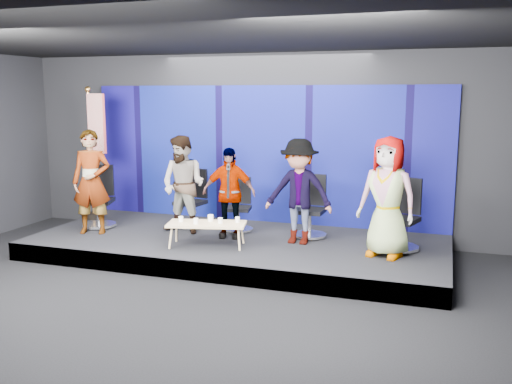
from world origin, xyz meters
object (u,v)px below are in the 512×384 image
Objects in this scene: panelist_b at (183,185)px; chair_e at (401,226)px; panelist_c at (229,193)px; mug_a at (181,219)px; chair_c at (239,213)px; mug_c at (211,218)px; chair_a at (99,207)px; mug_e at (238,220)px; panelist_a at (91,182)px; mug_b at (196,221)px; chair_b at (192,208)px; coffee_table at (207,225)px; flag_stand at (95,150)px; chair_d at (311,216)px; panelist_d at (299,192)px; mug_d at (220,221)px; panelist_e at (388,197)px.

panelist_b is 1.53× the size of chair_e.
panelist_c is 17.00× the size of mug_a.
mug_c is at bearing -106.05° from chair_c.
chair_a is 2.95m from mug_e.
mug_c is at bearing -18.37° from panelist_a.
chair_b is at bearing 117.44° from mug_b.
mug_e is at bearing 23.84° from coffee_table.
mug_e is (2.91, -0.45, 0.06)m from chair_a.
panelist_b is 0.87m from panelist_c.
flag_stand reaches higher than mug_c.
chair_d is 9.94× the size of mug_c.
panelist_b reaches higher than panelist_c.
chair_a is 0.65× the size of panelist_d.
panelist_e is at bearing 7.02° from mug_d.
panelist_b is at bearing 112.38° from mug_a.
panelist_b is 2.10m from panelist_d.
chair_a is at bearing 160.63° from mug_a.
mug_b is (-0.25, -1.30, 0.12)m from chair_c.
chair_c reaches higher than mug_a.
panelist_c is (0.01, -0.50, 0.46)m from chair_c.
panelist_b reaches higher than chair_c.
panelist_a is 1.72× the size of chair_d.
chair_e is at bearing -16.88° from chair_c.
panelist_b is 0.95× the size of panelist_e.
flag_stand is at bearing 163.91° from mug_e.
panelist_d is 1.10m from mug_e.
panelist_c is 0.91m from mug_b.
panelist_b is (1.72, 0.04, 0.49)m from chair_a.
panelist_c reaches higher than mug_e.
panelist_b is 2.29m from chair_d.
panelist_a reaches higher than mug_b.
chair_d is 1.59m from chair_e.
mug_c is (0.01, 0.14, 0.08)m from coffee_table.
mug_e is at bearing -16.92° from panelist_a.
mug_a is 2.86m from flag_stand.
panelist_e is 2.85m from mug_c.
chair_d is at bearing -175.07° from chair_e.
chair_c is at bearing 109.34° from mug_e.
panelist_d is 19.52× the size of mug_e.
mug_b is 0.31m from mug_c.
chair_b is 1.49m from mug_b.
chair_a is 1.79m from panelist_b.
mug_a is (1.84, -0.24, -0.49)m from panelist_a.
mug_a reaches higher than coffee_table.
chair_c is at bearing -5.99° from chair_a.
mug_d is at bearing 8.69° from mug_a.
panelist_d is 18.98× the size of mug_a.
chair_e is at bearing -10.83° from chair_d.
panelist_c is at bearing 77.67° from mug_c.
chair_e is 0.75m from panelist_e.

